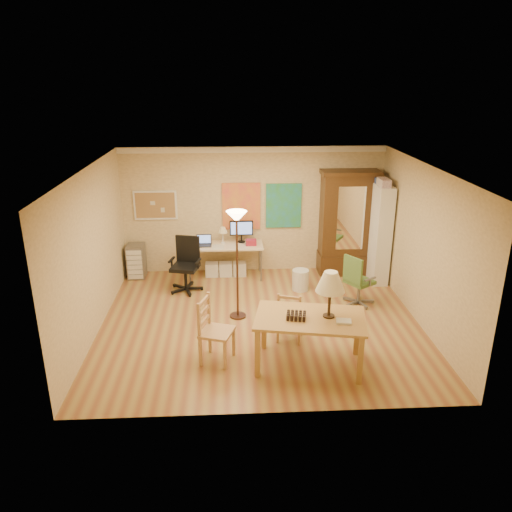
{
  "coord_description": "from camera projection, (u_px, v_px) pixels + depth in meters",
  "views": [
    {
      "loc": [
        -0.5,
        -7.79,
        4.08
      ],
      "look_at": [
        -0.06,
        0.3,
        1.12
      ],
      "focal_mm": 35.0,
      "sensor_mm": 36.0,
      "label": 1
    }
  ],
  "objects": [
    {
      "name": "office_chair_green",
      "position": [
        357.0,
        291.0,
        9.31
      ],
      "size": [
        0.62,
        0.62,
        0.98
      ],
      "color": "slate",
      "rests_on": "floor"
    },
    {
      "name": "computer_desk",
      "position": [
        227.0,
        257.0,
        10.57
      ],
      "size": [
        1.57,
        0.69,
        1.19
      ],
      "color": "beige",
      "rests_on": "floor"
    },
    {
      "name": "ladder_chair_left",
      "position": [
        215.0,
        332.0,
        7.4
      ],
      "size": [
        0.58,
        0.59,
        1.02
      ],
      "color": "#A9764D",
      "rests_on": "floor"
    },
    {
      "name": "torchiere_lamp",
      "position": [
        237.0,
        233.0,
        8.39
      ],
      "size": [
        0.35,
        0.35,
        1.94
      ],
      "color": "#41271A",
      "rests_on": "floor"
    },
    {
      "name": "office_chair_black",
      "position": [
        186.0,
        277.0,
        9.92
      ],
      "size": [
        0.67,
        0.67,
        1.08
      ],
      "color": "black",
      "rests_on": "floor"
    },
    {
      "name": "corkboard",
      "position": [
        155.0,
        205.0,
        10.43
      ],
      "size": [
        0.9,
        0.04,
        0.62
      ],
      "primitive_type": "cube",
      "color": "#A7744F",
      "rests_on": "floor"
    },
    {
      "name": "wastebin",
      "position": [
        300.0,
        280.0,
        9.97
      ],
      "size": [
        0.34,
        0.34,
        0.42
      ],
      "primitive_type": "cylinder",
      "color": "silver",
      "rests_on": "floor"
    },
    {
      "name": "crown_molding",
      "position": [
        253.0,
        149.0,
        10.13
      ],
      "size": [
        5.5,
        0.08,
        0.12
      ],
      "primitive_type": "cube",
      "color": "white",
      "rests_on": "floor"
    },
    {
      "name": "ladder_chair_back",
      "position": [
        290.0,
        318.0,
        8.0
      ],
      "size": [
        0.49,
        0.48,
        0.86
      ],
      "color": "#A9764D",
      "rests_on": "floor"
    },
    {
      "name": "drawer_cart",
      "position": [
        136.0,
        261.0,
        10.55
      ],
      "size": [
        0.36,
        0.43,
        0.72
      ],
      "color": "slate",
      "rests_on": "floor"
    },
    {
      "name": "armoire",
      "position": [
        347.0,
        230.0,
        10.6
      ],
      "size": [
        1.21,
        0.58,
        2.23
      ],
      "color": "#35200E",
      "rests_on": "floor"
    },
    {
      "name": "art_panel_right",
      "position": [
        284.0,
        206.0,
        10.58
      ],
      "size": [
        0.75,
        0.04,
        0.95
      ],
      "primitive_type": "cube",
      "color": "teal",
      "rests_on": "floor"
    },
    {
      "name": "art_panel_left",
      "position": [
        241.0,
        206.0,
        10.54
      ],
      "size": [
        0.8,
        0.04,
        1.0
      ],
      "primitive_type": "cube",
      "color": "gold",
      "rests_on": "floor"
    },
    {
      "name": "floor",
      "position": [
        260.0,
        322.0,
        8.73
      ],
      "size": [
        5.5,
        5.5,
        0.0
      ],
      "primitive_type": "plane",
      "color": "brown",
      "rests_on": "ground"
    },
    {
      "name": "dining_table",
      "position": [
        317.0,
        307.0,
        7.14
      ],
      "size": [
        1.72,
        1.22,
        1.48
      ],
      "color": "olive",
      "rests_on": "floor"
    },
    {
      "name": "bookshelf",
      "position": [
        379.0,
        234.0,
        10.2
      ],
      "size": [
        0.3,
        0.81,
        2.02
      ],
      "color": "white",
      "rests_on": "floor"
    }
  ]
}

